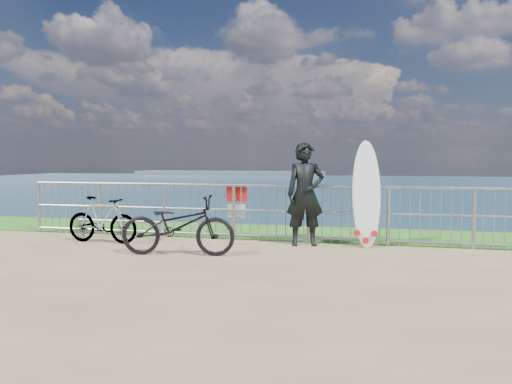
% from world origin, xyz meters
% --- Properties ---
extents(grass_strip, '(120.00, 120.00, 0.00)m').
position_xyz_m(grass_strip, '(0.00, 2.70, 0.01)').
color(grass_strip, '#2D7921').
rests_on(grass_strip, ground).
extents(seascape, '(260.00, 260.00, 5.00)m').
position_xyz_m(seascape, '(-43.75, 147.49, -4.03)').
color(seascape, brown).
rests_on(seascape, ground).
extents(railing, '(10.06, 0.10, 1.13)m').
position_xyz_m(railing, '(0.01, 1.60, 0.58)').
color(railing, '#919499').
rests_on(railing, ground).
extents(surfer, '(0.81, 0.65, 1.93)m').
position_xyz_m(surfer, '(0.98, 1.28, 0.97)').
color(surfer, black).
rests_on(surfer, ground).
extents(surfboard, '(0.58, 0.53, 1.99)m').
position_xyz_m(surfboard, '(2.10, 1.41, 0.92)').
color(surfboard, white).
rests_on(surfboard, ground).
extents(bicycle_near, '(2.02, 0.94, 1.02)m').
position_xyz_m(bicycle_near, '(-0.98, -0.16, 0.51)').
color(bicycle_near, black).
rests_on(bicycle_near, ground).
extents(bicycle_far, '(1.53, 0.51, 0.90)m').
position_xyz_m(bicycle_far, '(-2.88, 0.64, 0.45)').
color(bicycle_far, black).
rests_on(bicycle_far, ground).
extents(bike_rack, '(1.91, 0.05, 0.40)m').
position_xyz_m(bike_rack, '(-2.75, 1.13, 0.33)').
color(bike_rack, '#919499').
rests_on(bike_rack, ground).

